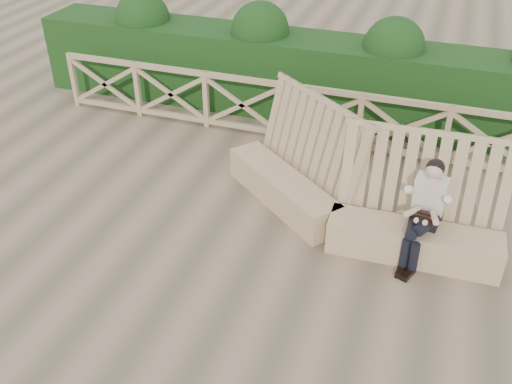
% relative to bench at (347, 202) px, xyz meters
% --- Properties ---
extents(ground, '(60.00, 60.00, 0.00)m').
position_rel_bench_xyz_m(ground, '(-0.98, -1.30, -0.41)').
color(ground, brown).
rests_on(ground, ground).
extents(bench, '(4.15, 2.03, 1.61)m').
position_rel_bench_xyz_m(bench, '(0.00, 0.00, 0.00)').
color(bench, '#927A53').
rests_on(bench, ground).
extents(woman, '(0.46, 0.88, 1.44)m').
position_rel_bench_xyz_m(woman, '(1.05, -0.38, 0.37)').
color(woman, black).
rests_on(woman, ground).
extents(guardrail, '(10.10, 0.09, 1.10)m').
position_rel_bench_xyz_m(guardrail, '(-0.98, 2.20, 0.15)').
color(guardrail, '#998159').
rests_on(guardrail, ground).
extents(hedge, '(12.00, 1.20, 1.50)m').
position_rel_bench_xyz_m(hedge, '(-0.98, 3.40, 0.34)').
color(hedge, black).
rests_on(hedge, ground).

